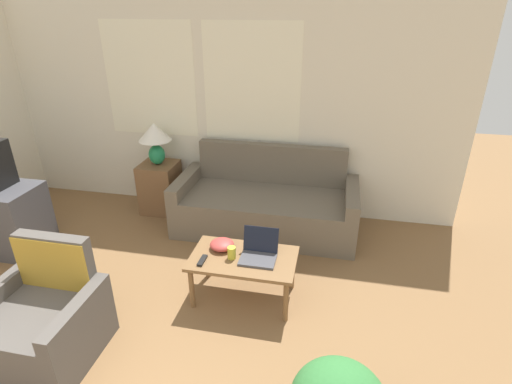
# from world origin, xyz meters

# --- Properties ---
(wall_back) EXTENTS (5.87, 0.06, 2.60)m
(wall_back) POSITION_xyz_m (-0.00, 4.00, 1.31)
(wall_back) COLOR silver
(wall_back) RESTS_ON ground_plane
(couch) EXTENTS (2.00, 0.88, 0.90)m
(couch) POSITION_xyz_m (0.80, 3.55, 0.27)
(couch) COLOR #665B4C
(couch) RESTS_ON ground_plane
(armchair) EXTENTS (0.78, 0.70, 0.84)m
(armchair) POSITION_xyz_m (-0.46, 1.42, 0.26)
(armchair) COLOR #514C47
(armchair) RESTS_ON ground_plane
(side_table) EXTENTS (0.43, 0.43, 0.62)m
(side_table) POSITION_xyz_m (-0.56, 3.69, 0.31)
(side_table) COLOR brown
(side_table) RESTS_ON ground_plane
(table_lamp) EXTENTS (0.38, 0.38, 0.50)m
(table_lamp) POSITION_xyz_m (-0.56, 3.69, 0.95)
(table_lamp) COLOR #1E8451
(table_lamp) RESTS_ON side_table
(coffee_table) EXTENTS (0.90, 0.53, 0.42)m
(coffee_table) POSITION_xyz_m (0.83, 2.29, 0.37)
(coffee_table) COLOR brown
(coffee_table) RESTS_ON ground_plane
(laptop) EXTENTS (0.30, 0.28, 0.23)m
(laptop) POSITION_xyz_m (0.96, 2.31, 0.47)
(laptop) COLOR #47474C
(laptop) RESTS_ON coffee_table
(cup_navy) EXTENTS (0.07, 0.07, 0.11)m
(cup_navy) POSITION_xyz_m (0.74, 2.25, 0.47)
(cup_navy) COLOR gold
(cup_navy) RESTS_ON coffee_table
(snack_bowl) EXTENTS (0.21, 0.21, 0.08)m
(snack_bowl) POSITION_xyz_m (0.61, 2.38, 0.46)
(snack_bowl) COLOR #B23D38
(snack_bowl) RESTS_ON coffee_table
(tv_remote) EXTENTS (0.05, 0.15, 0.02)m
(tv_remote) POSITION_xyz_m (0.51, 2.16, 0.43)
(tv_remote) COLOR black
(tv_remote) RESTS_ON coffee_table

